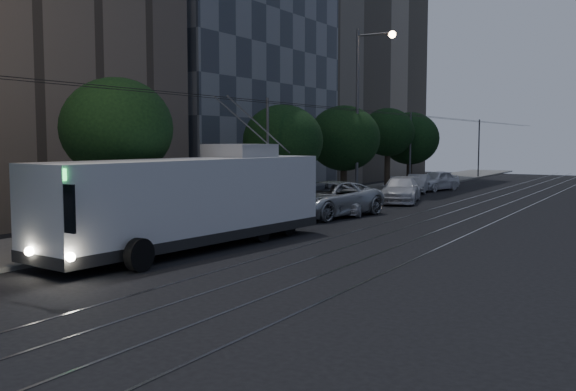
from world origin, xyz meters
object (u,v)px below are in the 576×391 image
at_px(trolleybus, 194,201).
at_px(car_white_c, 418,184).
at_px(car_white_a, 350,201).
at_px(car_white_d, 436,180).
at_px(car_white_b, 400,190).
at_px(streetlamp_far, 364,99).
at_px(pickup_silver, 328,199).

distance_m(trolleybus, car_white_c, 27.72).
distance_m(car_white_a, car_white_d, 17.80).
height_order(car_white_b, car_white_c, car_white_b).
bearing_deg(car_white_a, car_white_c, 81.40).
bearing_deg(car_white_a, streetlamp_far, 93.82).
height_order(pickup_silver, car_white_d, pickup_silver).
relative_size(trolleybus, car_white_a, 3.10).
bearing_deg(streetlamp_far, car_white_d, 85.23).
distance_m(car_white_b, car_white_d, 10.50).
bearing_deg(car_white_d, car_white_a, -72.34).
bearing_deg(streetlamp_far, car_white_a, -71.50).
xyz_separation_m(car_white_d, streetlamp_far, (-0.96, -11.56, 5.67)).
distance_m(car_white_c, streetlamp_far, 10.54).
relative_size(trolleybus, car_white_b, 2.33).
relative_size(pickup_silver, streetlamp_far, 0.60).
bearing_deg(pickup_silver, streetlamp_far, 112.32).
bearing_deg(car_white_c, car_white_d, 68.18).
distance_m(pickup_silver, car_white_d, 19.37).
bearing_deg(trolleybus, car_white_d, 97.13).
distance_m(pickup_silver, car_white_a, 1.67).
bearing_deg(streetlamp_far, car_white_b, 28.21).
xyz_separation_m(car_white_a, streetlamp_far, (-2.08, 6.20, 5.76)).
height_order(pickup_silver, car_white_a, pickup_silver).
xyz_separation_m(car_white_c, car_white_d, (0.49, 2.76, 0.10)).
xyz_separation_m(car_white_a, car_white_d, (-1.11, 17.76, 0.09)).
distance_m(car_white_a, car_white_b, 7.32).
xyz_separation_m(pickup_silver, streetlamp_far, (-1.61, 7.80, 5.55)).
distance_m(trolleybus, car_white_a, 12.71).
relative_size(pickup_silver, car_white_b, 1.20).
relative_size(car_white_c, streetlamp_far, 0.38).
distance_m(car_white_a, car_white_c, 15.09).
xyz_separation_m(trolleybus, car_white_c, (-1.40, 27.67, -1.06)).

